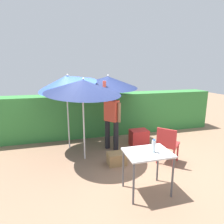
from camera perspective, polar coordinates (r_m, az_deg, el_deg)
ground_plane at (r=5.10m, az=0.93°, el=-12.89°), size 24.00×24.00×0.00m
hedge_row at (r=6.52m, az=-3.55°, el=-0.65°), size 8.00×0.70×1.38m
umbrella_rainbow at (r=4.52m, az=-8.57°, el=7.44°), size 1.80×1.81×2.06m
umbrella_orange at (r=5.22m, az=-13.17°, el=8.91°), size 1.60×1.56×2.27m
umbrella_yellow at (r=5.74m, az=-1.31°, el=8.96°), size 1.79×1.80×2.06m
person_vendor at (r=5.19m, az=-0.11°, el=-1.39°), size 0.43×0.47×1.88m
chair_plastic at (r=4.72m, az=16.08°, el=-8.83°), size 0.62×0.62×0.89m
cooler_box at (r=5.72m, az=7.95°, el=-7.51°), size 0.51×0.37×0.47m
crate_cardboard at (r=4.66m, az=1.42°, el=-13.58°), size 0.42×0.32×0.28m
folding_table at (r=3.55m, az=10.46°, el=-12.96°), size 0.80×0.60×0.78m
bottle_water at (r=3.47m, az=12.22°, el=-9.82°), size 0.07×0.07×0.24m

